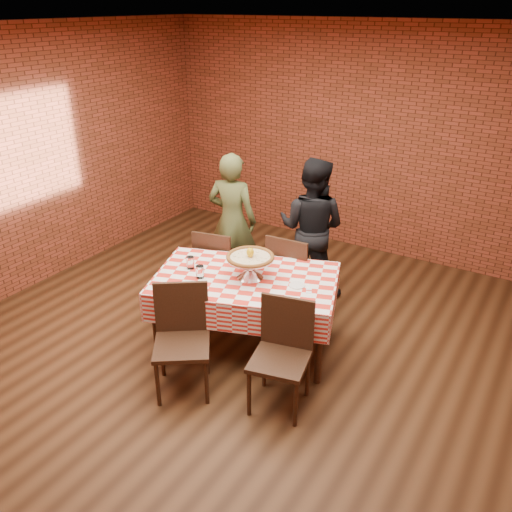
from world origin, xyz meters
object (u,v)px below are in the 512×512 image
object	(u,v)px
water_glass_right	(190,263)
chair_far_right	(294,273)
table	(246,313)
chair_near_right	(280,359)
chair_near_left	(182,344)
pizza	(250,257)
chair_far_left	(220,266)
water_glass_left	(200,272)
diner_olive	(232,220)
diner_black	(312,228)
condiment_caddy	(256,257)
pizza_stand	(250,268)

from	to	relation	value
water_glass_right	chair_far_right	world-z (taller)	chair_far_right
table	chair_near_right	world-z (taller)	chair_near_right
chair_near_left	chair_near_right	size ratio (longest dim) A/B	1.01
chair_near_left	chair_far_right	xyz separation A→B (m)	(0.19, 1.64, -0.00)
water_glass_right	chair_near_left	distance (m)	0.91
pizza	chair_far_left	distance (m)	1.03
water_glass_left	chair_near_left	bearing A→B (deg)	-67.72
chair_near_left	diner_olive	world-z (taller)	diner_olive
water_glass_left	chair_near_right	xyz separation A→B (m)	(1.05, -0.36, -0.35)
water_glass_right	chair_far_right	xyz separation A→B (m)	(0.64, 0.92, -0.35)
pizza	chair_near_left	distance (m)	1.00
table	diner_black	bearing A→B (deg)	88.49
pizza	chair_near_left	world-z (taller)	pizza
pizza	condiment_caddy	size ratio (longest dim) A/B	2.89
water_glass_left	chair_far_right	world-z (taller)	chair_far_right
table	condiment_caddy	size ratio (longest dim) A/B	10.83
chair_near_left	chair_near_right	xyz separation A→B (m)	(0.80, 0.25, -0.01)
pizza	pizza_stand	bearing A→B (deg)	0.00
pizza_stand	chair_far_left	size ratio (longest dim) A/B	0.48
water_glass_left	pizza	bearing A→B (deg)	32.75
table	chair_near_right	size ratio (longest dim) A/B	1.78
table	pizza_stand	xyz separation A→B (m)	(0.04, 0.03, 0.48)
water_glass_right	condiment_caddy	xyz separation A→B (m)	(0.49, 0.40, 0.02)
diner_olive	water_glass_right	bearing A→B (deg)	92.62
chair_far_left	chair_far_right	size ratio (longest dim) A/B	0.97
pizza_stand	diner_black	xyz separation A→B (m)	(-0.00, 1.28, -0.06)
water_glass_left	condiment_caddy	bearing A→B (deg)	59.85
condiment_caddy	diner_black	distance (m)	1.03
water_glass_right	chair_far_right	size ratio (longest dim) A/B	0.13
chair_near_left	chair_near_right	world-z (taller)	chair_near_left
pizza	condiment_caddy	distance (m)	0.30
chair_near_right	chair_far_right	size ratio (longest dim) A/B	0.99
pizza_stand	pizza	xyz separation A→B (m)	(0.00, 0.00, 0.10)
water_glass_left	chair_near_left	xyz separation A→B (m)	(0.25, -0.61, -0.35)
pizza	water_glass_right	size ratio (longest dim) A/B	3.72
diner_black	condiment_caddy	bearing A→B (deg)	78.85
water_glass_right	diner_black	size ratio (longest dim) A/B	0.07
chair_near_right	diner_black	size ratio (longest dim) A/B	0.58
chair_near_left	chair_far_right	size ratio (longest dim) A/B	1.00
pizza	diner_black	distance (m)	1.29
chair_far_right	pizza	bearing A→B (deg)	82.63
pizza	chair_near_left	xyz separation A→B (m)	(-0.14, -0.86, -0.49)
water_glass_left	condiment_caddy	world-z (taller)	condiment_caddy
pizza	chair_near_right	bearing A→B (deg)	-42.61
condiment_caddy	chair_near_right	xyz separation A→B (m)	(0.76, -0.86, -0.37)
table	diner_olive	world-z (taller)	diner_olive
water_glass_right	chair_far_left	world-z (taller)	chair_far_left
chair_near_right	diner_olive	world-z (taller)	diner_olive
chair_near_right	diner_olive	size ratio (longest dim) A/B	0.59
condiment_caddy	chair_far_left	size ratio (longest dim) A/B	0.17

